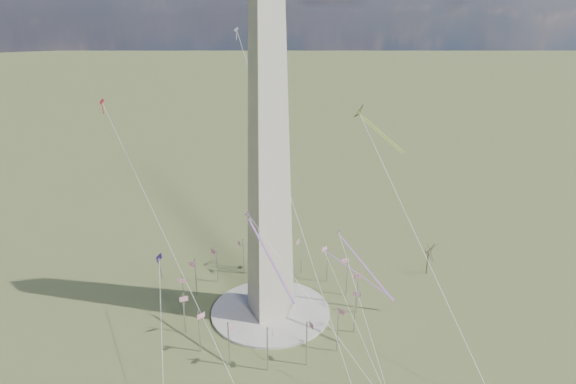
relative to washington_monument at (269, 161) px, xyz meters
name	(u,v)px	position (x,y,z in m)	size (l,w,h in m)	color
ground	(271,312)	(0.00, 0.00, -47.95)	(2000.00, 2000.00, 0.00)	#576532
plaza	(271,311)	(0.00, 0.00, -47.55)	(36.00, 36.00, 0.80)	#B4AFA5
washington_monument	(269,161)	(0.00, 0.00, 0.00)	(15.56, 15.56, 100.00)	beige
flagpole_ring	(270,292)	(0.00, 0.00, -40.68)	(54.40, 54.40, 13.00)	#B8BBBF
tree_near	(428,251)	(58.44, 1.49, -39.29)	(6.94, 6.94, 12.15)	#443B29
kite_delta_black	(362,115)	(33.31, 7.85, 8.54)	(13.42, 15.23, 13.64)	black
kite_diamond_purple	(159,261)	(-30.37, 8.01, -27.96)	(1.62, 2.71, 8.62)	navy
kite_streamer_left	(357,256)	(19.40, -16.57, -24.64)	(8.16, 19.79, 14.15)	red
kite_streamer_mid	(262,243)	(-6.55, -12.09, -17.87)	(5.26, 23.77, 16.40)	red
kite_streamer_right	(347,265)	(23.08, -4.87, -34.17)	(18.84, 15.29, 15.76)	red
kite_small_red	(102,103)	(-38.81, 41.51, 11.61)	(1.38, 1.92, 4.85)	red
kite_small_white	(236,31)	(6.56, 46.77, 31.68)	(1.17, 1.73, 4.28)	silver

